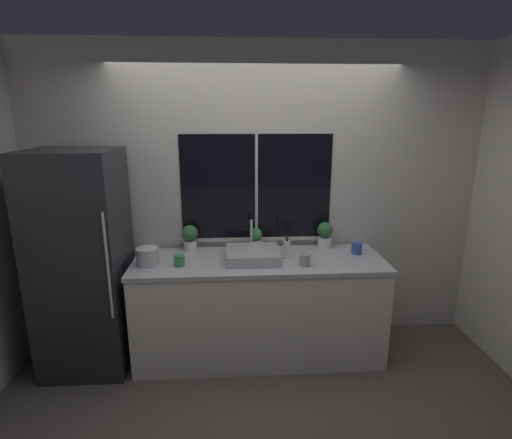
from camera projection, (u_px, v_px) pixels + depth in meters
name	position (u px, v px, depth m)	size (l,w,h in m)	color
ground_plane	(262.00, 376.00, 3.28)	(14.00, 14.00, 0.00)	#4C4742
wall_back	(256.00, 197.00, 3.66)	(8.00, 0.09, 2.70)	#BCB7AD
wall_left	(58.00, 185.00, 4.26)	(0.06, 7.00, 2.70)	#BCB7AD
wall_right	(434.00, 181.00, 4.51)	(0.06, 7.00, 2.70)	#BCB7AD
counter	(259.00, 307.00, 3.49)	(2.12, 0.70, 0.90)	silver
refrigerator	(83.00, 262.00, 3.26)	(0.68, 0.69, 1.83)	#232328
sink	(253.00, 255.00, 3.36)	(0.44, 0.46, 0.29)	#ADADB2
potted_plant_left	(190.00, 237.00, 3.57)	(0.14, 0.14, 0.23)	white
potted_plant_center	(256.00, 239.00, 3.61)	(0.11, 0.11, 0.20)	white
potted_plant_right	(325.00, 235.00, 3.64)	(0.14, 0.14, 0.24)	white
soap_bottle	(287.00, 249.00, 3.38)	(0.05, 0.05, 0.20)	white
mug_green	(179.00, 260.00, 3.22)	(0.09, 0.09, 0.09)	#38844C
mug_blue	(357.00, 248.00, 3.51)	(0.09, 0.09, 0.10)	#3351AD
mug_grey	(305.00, 260.00, 3.23)	(0.09, 0.09, 0.10)	gray
kettle	(147.00, 256.00, 3.24)	(0.18, 0.18, 0.16)	#B2B2B7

